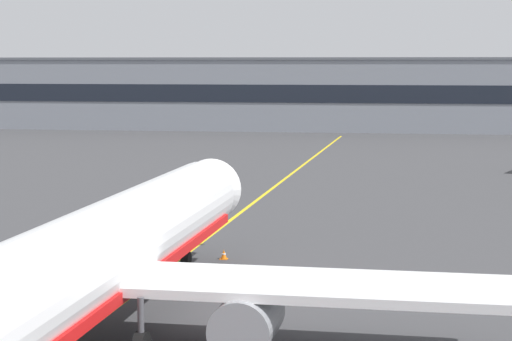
{
  "coord_description": "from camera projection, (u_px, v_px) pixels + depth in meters",
  "views": [
    {
      "loc": [
        12.12,
        -22.77,
        10.97
      ],
      "look_at": [
        6.13,
        16.73,
        6.45
      ],
      "focal_mm": 67.25,
      "sensor_mm": 36.0,
      "label": 1
    }
  ],
  "objects": [
    {
      "name": "taxiway_centreline",
      "position": [
        185.0,
        255.0,
        54.89
      ],
      "size": [
        6.88,
        179.89,
        0.01
      ],
      "primitive_type": "cube",
      "rotation": [
        0.0,
        0.0,
        -0.04
      ],
      "color": "yellow",
      "rests_on": "ground"
    },
    {
      "name": "terminal_building",
      "position": [
        312.0,
        94.0,
        155.33
      ],
      "size": [
        160.72,
        12.4,
        11.73
      ],
      "color": "gray",
      "rests_on": "ground"
    },
    {
      "name": "airliner_foreground",
      "position": [
        89.0,
        262.0,
        36.57
      ],
      "size": [
        32.13,
        41.48,
        11.65
      ],
      "color": "white",
      "rests_on": "ground"
    },
    {
      "name": "safety_cone_by_nose_gear",
      "position": [
        224.0,
        255.0,
        53.61
      ],
      "size": [
        0.44,
        0.44,
        0.55
      ],
      "color": "orange",
      "rests_on": "ground"
    }
  ]
}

